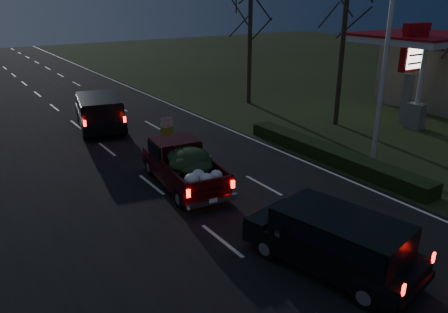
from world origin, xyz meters
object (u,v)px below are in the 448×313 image
light_pole (388,34)px  gas_price_pylon (413,57)px  lead_suv (99,109)px  rear_suv (337,237)px  pickup_truck (183,163)px

light_pole → gas_price_pylon: bearing=24.7°
gas_price_pylon → lead_suv: 17.53m
light_pole → rear_suv: bearing=-147.9°
gas_price_pylon → lead_suv: (-15.09, 8.52, -2.64)m
lead_suv → gas_price_pylon: bearing=-17.5°
gas_price_pylon → rear_suv: (-14.30, -7.89, -2.77)m
lead_suv → rear_suv: bearing=-75.3°
pickup_truck → light_pole: bearing=-8.1°
lead_suv → rear_suv: (0.79, -16.41, -0.12)m
light_pole → lead_suv: (-8.59, 11.51, -4.36)m
lead_suv → rear_suv: size_ratio=1.12×
pickup_truck → lead_suv: 9.27m
light_pole → pickup_truck: 9.86m
gas_price_pylon → lead_suv: size_ratio=1.01×
gas_price_pylon → rear_suv: size_ratio=1.13×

